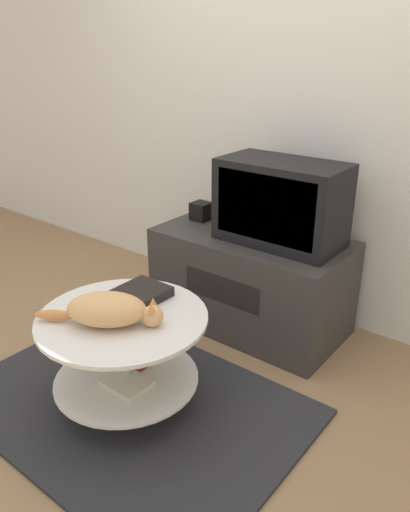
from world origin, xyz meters
name	(u,v)px	position (x,y,z in m)	size (l,w,h in m)	color
ground_plane	(131,406)	(0.00, 0.00, 0.00)	(12.00, 12.00, 0.00)	#93704C
wall_back	(292,94)	(0.00, 1.35, 1.30)	(8.00, 0.05, 2.60)	silver
rug	(131,404)	(0.00, 0.00, 0.01)	(1.56, 1.10, 0.02)	#28282B
tv_stand	(251,281)	(0.01, 0.98, 0.28)	(1.09, 0.58, 0.56)	#33302D
tv	(281,203)	(0.18, 0.98, 0.79)	(0.66, 0.35, 0.44)	black
speaker	(201,211)	(-0.39, 1.02, 0.62)	(0.11, 0.11, 0.11)	black
coffee_table	(125,349)	(0.01, -0.01, 0.33)	(0.74, 0.74, 0.47)	#B2B2B7
dvd_box	(142,293)	(-0.05, 0.16, 0.51)	(0.21, 0.21, 0.05)	black
cat	(109,310)	(0.01, -0.09, 0.56)	(0.47, 0.36, 0.14)	tan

